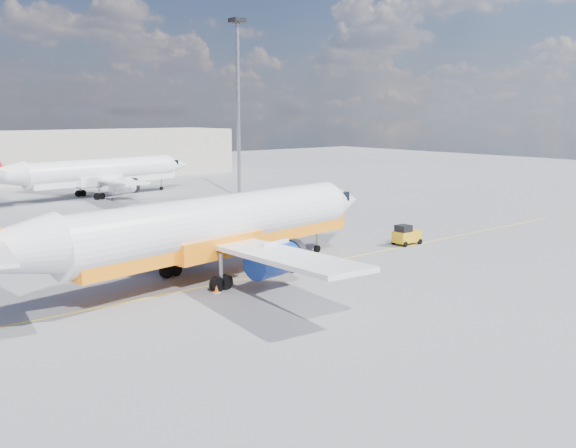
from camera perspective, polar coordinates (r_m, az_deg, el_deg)
ground at (r=43.45m, az=2.48°, el=-4.85°), size 240.00×240.00×0.00m
taxi_line at (r=45.65m, az=-0.05°, el=-4.10°), size 70.00×0.15×0.01m
terminal_main at (r=111.48m, az=-22.21°, el=5.56°), size 70.00×14.00×8.00m
main_jet at (r=42.45m, az=-7.34°, el=-0.35°), size 35.31×27.52×10.67m
second_jet at (r=87.74m, az=-16.78°, el=4.37°), size 31.90×24.91×9.64m
gse_tug at (r=55.08m, az=10.47°, el=-0.98°), size 2.43×1.53×1.71m
traffic_cone at (r=40.19m, az=-6.41°, el=-5.72°), size 0.41×0.41×0.57m
floodlight_mast at (r=83.15m, az=-4.47°, el=11.60°), size 1.65×1.65×22.58m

